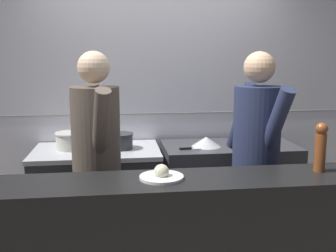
{
  "coord_description": "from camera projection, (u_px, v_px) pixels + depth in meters",
  "views": [
    {
      "loc": [
        -0.4,
        -2.55,
        1.72
      ],
      "look_at": [
        0.02,
        0.64,
        1.15
      ],
      "focal_mm": 42.0,
      "sensor_mm": 36.0,
      "label": 1
    }
  ],
  "objects": [
    {
      "name": "prep_counter",
      "position": [
        228.0,
        190.0,
        3.82
      ],
      "size": [
        1.26,
        0.65,
        0.89
      ],
      "color": "#38383D",
      "rests_on": "ground_plane"
    },
    {
      "name": "mixing_bowl_steel",
      "position": [
        206.0,
        142.0,
        3.67
      ],
      "size": [
        0.27,
        0.27,
        0.09
      ],
      "color": "#B7BABF",
      "rests_on": "prep_counter"
    },
    {
      "name": "sauce_pot",
      "position": [
        120.0,
        140.0,
        3.59
      ],
      "size": [
        0.25,
        0.25,
        0.14
      ],
      "color": "#2D2D33",
      "rests_on": "oven_range"
    },
    {
      "name": "pepper_mill",
      "position": [
        321.0,
        146.0,
        2.5
      ],
      "size": [
        0.08,
        0.08,
        0.32
      ],
      "color": "brown",
      "rests_on": "pass_counter"
    },
    {
      "name": "chefs_knife",
      "position": [
        195.0,
        149.0,
        3.56
      ],
      "size": [
        0.35,
        0.06,
        0.02
      ],
      "color": "#B7BABF",
      "rests_on": "prep_counter"
    },
    {
      "name": "chef_head_cook",
      "position": [
        97.0,
        157.0,
        2.92
      ],
      "size": [
        0.43,
        0.77,
        1.76
      ],
      "rotation": [
        0.0,
        0.0,
        0.22
      ],
      "color": "black",
      "rests_on": "ground_plane"
    },
    {
      "name": "wall_back_tiled",
      "position": [
        156.0,
        99.0,
        3.98
      ],
      "size": [
        8.0,
        0.06,
        2.6
      ],
      "color": "silver",
      "rests_on": "ground_plane"
    },
    {
      "name": "oven_range",
      "position": [
        98.0,
        195.0,
        3.66
      ],
      "size": [
        1.15,
        0.71,
        0.89
      ],
      "color": "#38383D",
      "rests_on": "ground_plane"
    },
    {
      "name": "plated_dish_main",
      "position": [
        161.0,
        175.0,
        2.38
      ],
      "size": [
        0.27,
        0.27,
        0.09
      ],
      "color": "white",
      "rests_on": "pass_counter"
    },
    {
      "name": "stock_pot",
      "position": [
        71.0,
        140.0,
        3.58
      ],
      "size": [
        0.29,
        0.29,
        0.15
      ],
      "color": "beige",
      "rests_on": "oven_range"
    },
    {
      "name": "chef_sous",
      "position": [
        256.0,
        155.0,
        3.01
      ],
      "size": [
        0.44,
        0.76,
        1.76
      ],
      "rotation": [
        0.0,
        0.0,
        0.27
      ],
      "color": "black",
      "rests_on": "ground_plane"
    }
  ]
}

